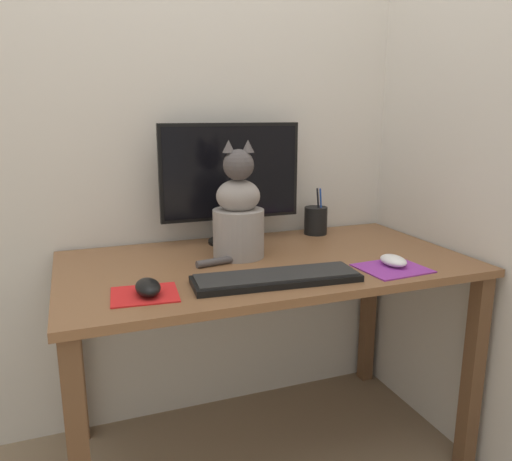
{
  "coord_description": "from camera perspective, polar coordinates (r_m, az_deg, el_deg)",
  "views": [
    {
      "loc": [
        -0.57,
        -1.43,
        1.16
      ],
      "look_at": [
        -0.06,
        -0.07,
        0.82
      ],
      "focal_mm": 35.0,
      "sensor_mm": 36.0,
      "label": 1
    }
  ],
  "objects": [
    {
      "name": "keyboard",
      "position": [
        1.4,
        2.35,
        -5.44
      ],
      "size": [
        0.48,
        0.17,
        0.02
      ],
      "rotation": [
        0.0,
        0.0,
        -0.08
      ],
      "color": "black",
      "rests_on": "desk"
    },
    {
      "name": "cat",
      "position": [
        1.61,
        -2.04,
        1.83
      ],
      "size": [
        0.26,
        0.19,
        0.38
      ],
      "rotation": [
        0.0,
        0.0,
        -0.18
      ],
      "color": "gray",
      "rests_on": "desk"
    },
    {
      "name": "monitor",
      "position": [
        1.77,
        -2.88,
        5.98
      ],
      "size": [
        0.51,
        0.17,
        0.43
      ],
      "color": "black",
      "rests_on": "desk"
    },
    {
      "name": "ground_plane",
      "position": [
        1.93,
        1.04,
        -23.78
      ],
      "size": [
        12.0,
        12.0,
        0.0
      ],
      "primitive_type": "plane",
      "color": "#847056"
    },
    {
      "name": "wall_back",
      "position": [
        1.89,
        -3.12,
        15.98
      ],
      "size": [
        7.0,
        0.04,
        2.5
      ],
      "color": "beige",
      "rests_on": "ground_plane"
    },
    {
      "name": "computer_mouse_left",
      "position": [
        1.32,
        -12.25,
        -6.35
      ],
      "size": [
        0.06,
        0.11,
        0.04
      ],
      "color": "black",
      "rests_on": "mousepad_left"
    },
    {
      "name": "wall_side_right",
      "position": [
        1.89,
        21.22,
        15.13
      ],
      "size": [
        0.04,
        7.0,
        2.5
      ],
      "rotation": [
        0.0,
        0.0,
        1.57
      ],
      "color": "beige",
      "rests_on": "ground_plane"
    },
    {
      "name": "desk",
      "position": [
        1.63,
        1.13,
        -6.57
      ],
      "size": [
        1.28,
        0.69,
        0.7
      ],
      "color": "brown",
      "rests_on": "ground_plane"
    },
    {
      "name": "pen_cup",
      "position": [
        1.95,
        6.84,
        1.16
      ],
      "size": [
        0.09,
        0.09,
        0.18
      ],
      "color": "black",
      "rests_on": "desk"
    },
    {
      "name": "mousepad_left",
      "position": [
        1.33,
        -12.62,
        -7.15
      ],
      "size": [
        0.18,
        0.16,
        0.0
      ],
      "rotation": [
        0.0,
        0.0,
        -0.09
      ],
      "color": "red",
      "rests_on": "desk"
    },
    {
      "name": "mousepad_right",
      "position": [
        1.57,
        15.31,
        -4.19
      ],
      "size": [
        0.21,
        0.18,
        0.0
      ],
      "rotation": [
        0.0,
        0.0,
        0.07
      ],
      "color": "purple",
      "rests_on": "desk"
    },
    {
      "name": "computer_mouse_right",
      "position": [
        1.59,
        15.42,
        -3.32
      ],
      "size": [
        0.07,
        0.1,
        0.03
      ],
      "color": "white",
      "rests_on": "mousepad_right"
    }
  ]
}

